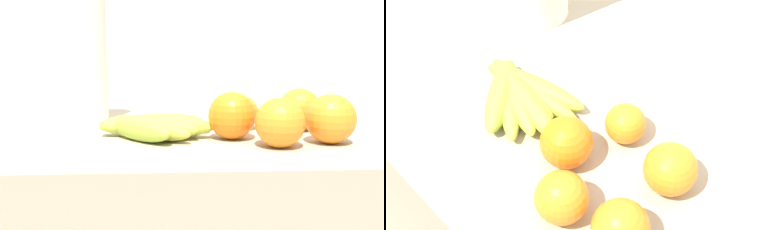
# 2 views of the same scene
# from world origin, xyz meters

# --- Properties ---
(counter) EXTENTS (1.50, 0.71, 0.93)m
(counter) POSITION_xyz_m (0.00, 0.00, 0.47)
(counter) COLOR #ADA08C
(counter) RESTS_ON ground
(wall_back) EXTENTS (1.90, 0.06, 1.30)m
(wall_back) POSITION_xyz_m (0.00, 0.39, 0.65)
(wall_back) COLOR silver
(wall_back) RESTS_ON ground
(banana_bunch) EXTENTS (0.21, 0.17, 0.04)m
(banana_bunch) POSITION_xyz_m (-0.07, -0.13, 0.95)
(banana_bunch) COLOR #A9CB3F
(banana_bunch) RESTS_ON counter
(orange_far_right) EXTENTS (0.07, 0.07, 0.07)m
(orange_far_right) POSITION_xyz_m (0.10, -0.05, 0.96)
(orange_far_right) COLOR orange
(orange_far_right) RESTS_ON counter
(orange_back_right) EXTENTS (0.08, 0.08, 0.08)m
(orange_back_right) POSITION_xyz_m (0.23, -0.20, 0.97)
(orange_back_right) COLOR orange
(orange_back_right) RESTS_ON counter
(orange_center) EXTENTS (0.08, 0.08, 0.08)m
(orange_center) POSITION_xyz_m (0.07, -0.15, 0.97)
(orange_center) COLOR orange
(orange_center) RESTS_ON counter
(orange_right) EXTENTS (0.08, 0.08, 0.08)m
(orange_right) POSITION_xyz_m (0.14, -0.22, 0.97)
(orange_right) COLOR orange
(orange_right) RESTS_ON counter
(orange_front) EXTENTS (0.08, 0.08, 0.08)m
(orange_front) POSITION_xyz_m (0.21, -0.07, 0.97)
(orange_front) COLOR orange
(orange_front) RESTS_ON counter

